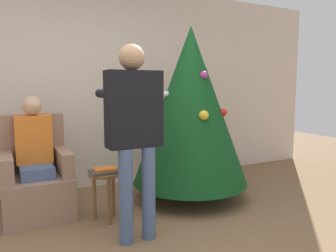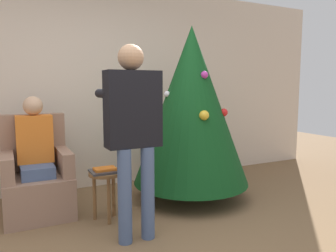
{
  "view_description": "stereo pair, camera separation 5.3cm",
  "coord_description": "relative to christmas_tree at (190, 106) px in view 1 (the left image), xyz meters",
  "views": [
    {
      "loc": [
        -0.89,
        -2.09,
        1.34
      ],
      "look_at": [
        0.63,
        0.84,
        0.95
      ],
      "focal_mm": 35.0,
      "sensor_mm": 36.0,
      "label": 1
    },
    {
      "loc": [
        -0.84,
        -2.11,
        1.34
      ],
      "look_at": [
        0.63,
        0.84,
        0.95
      ],
      "focal_mm": 35.0,
      "sensor_mm": 36.0,
      "label": 2
    }
  ],
  "objects": [
    {
      "name": "christmas_tree",
      "position": [
        0.0,
        0.0,
        0.0
      ],
      "size": [
        1.37,
        1.37,
        2.04
      ],
      "color": "brown",
      "rests_on": "ground_plane"
    },
    {
      "name": "person_standing",
      "position": [
        -0.99,
        -0.7,
        -0.09
      ],
      "size": [
        0.48,
        0.57,
        1.7
      ],
      "color": "#475B84",
      "rests_on": "ground_plane"
    },
    {
      "name": "wall_back",
      "position": [
        -1.13,
        1.01,
        0.23
      ],
      "size": [
        8.0,
        0.06,
        2.7
      ],
      "color": "beige",
      "rests_on": "ground_plane"
    },
    {
      "name": "book",
      "position": [
        -1.11,
        -0.2,
        -0.59
      ],
      "size": [
        0.22,
        0.16,
        0.02
      ],
      "color": "orange",
      "rests_on": "laptop"
    },
    {
      "name": "armchair",
      "position": [
        -1.71,
        0.32,
        -0.77
      ],
      "size": [
        0.67,
        0.74,
        1.04
      ],
      "color": "#93705B",
      "rests_on": "ground_plane"
    },
    {
      "name": "laptop",
      "position": [
        -1.11,
        -0.2,
        -0.61
      ],
      "size": [
        0.29,
        0.24,
        0.02
      ],
      "color": "#38383D",
      "rests_on": "side_stool"
    },
    {
      "name": "side_stool",
      "position": [
        -1.11,
        -0.2,
        -0.73
      ],
      "size": [
        0.33,
        0.33,
        0.5
      ],
      "color": "brown",
      "rests_on": "ground_plane"
    },
    {
      "name": "person_seated",
      "position": [
        -1.71,
        0.28,
        -0.44
      ],
      "size": [
        0.36,
        0.46,
        1.24
      ],
      "color": "#475B84",
      "rests_on": "ground_plane"
    }
  ]
}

